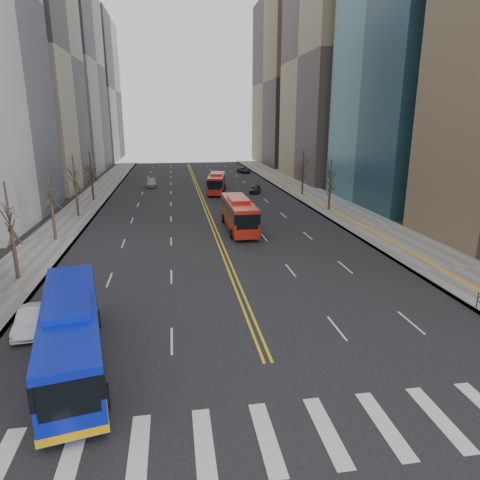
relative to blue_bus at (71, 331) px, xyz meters
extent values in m
plane|color=black|center=(9.37, -6.34, -1.82)|extent=(220.00, 220.00, 0.00)
cube|color=gray|center=(26.87, 38.66, -1.74)|extent=(7.00, 130.00, 0.15)
cube|color=gray|center=(-7.13, 38.66, -1.74)|extent=(5.00, 130.00, 0.15)
cube|color=silver|center=(1.10, -6.34, -1.81)|extent=(0.70, 4.00, 0.01)
cube|color=silver|center=(3.46, -6.34, -1.81)|extent=(0.70, 4.00, 0.01)
cube|color=silver|center=(5.82, -6.34, -1.81)|extent=(0.70, 4.00, 0.01)
cube|color=silver|center=(8.19, -6.34, -1.81)|extent=(0.70, 4.00, 0.01)
cube|color=silver|center=(10.55, -6.34, -1.81)|extent=(0.70, 4.00, 0.01)
cube|color=silver|center=(12.92, -6.34, -1.81)|extent=(0.70, 4.00, 0.01)
cube|color=silver|center=(15.28, -6.34, -1.81)|extent=(0.70, 4.00, 0.01)
cube|color=gold|center=(9.17, 48.66, -1.81)|extent=(0.15, 100.00, 0.01)
cube|color=gold|center=(9.57, 48.66, -1.81)|extent=(0.15, 100.00, 0.01)
cube|color=#949496|center=(-20.63, 86.66, 22.18)|extent=(20.00, 26.00, 48.00)
cube|color=gray|center=(39.37, 64.66, 21.18)|extent=(20.00, 26.00, 46.00)
cube|color=#AAA089|center=(-19.63, 118.66, 18.18)|extent=(18.00, 30.00, 40.00)
cube|color=brown|center=(38.37, 96.66, 19.18)|extent=(18.00, 30.00, 42.00)
cylinder|color=black|center=(23.67, 2.66, -1.17)|extent=(0.06, 0.06, 1.00)
cylinder|color=black|center=(-6.63, 12.66, 0.13)|extent=(0.28, 0.28, 3.90)
cylinder|color=black|center=(-6.63, 23.66, -0.02)|extent=(0.28, 0.28, 3.60)
cylinder|color=black|center=(-6.63, 34.66, 0.18)|extent=(0.28, 0.28, 4.00)
cylinder|color=black|center=(-6.63, 45.66, 0.08)|extent=(0.28, 0.28, 3.80)
cylinder|color=black|center=(25.37, 33.66, -0.07)|extent=(0.28, 0.28, 3.50)
cylinder|color=black|center=(25.37, 45.66, 0.06)|extent=(0.28, 0.28, 3.75)
cube|color=#0B19A7|center=(0.00, 0.00, -0.06)|extent=(4.76, 12.13, 2.82)
cube|color=black|center=(0.00, 0.00, 0.50)|extent=(4.82, 12.16, 1.01)
cube|color=#0B19A7|center=(0.00, 0.00, 1.45)|extent=(2.76, 4.46, 0.40)
cube|color=#D3960B|center=(0.00, 0.00, -1.27)|extent=(4.82, 12.16, 0.35)
cylinder|color=black|center=(-0.47, -3.97, -1.32)|extent=(0.49, 1.04, 1.00)
cylinder|color=black|center=(1.96, -3.48, -1.32)|extent=(0.49, 1.04, 1.00)
cylinder|color=black|center=(-1.96, 3.48, -1.32)|extent=(0.49, 1.04, 1.00)
cylinder|color=black|center=(0.47, 3.97, -1.32)|extent=(0.49, 1.04, 1.00)
cube|color=#AD1D12|center=(11.98, 25.30, -0.04)|extent=(2.53, 11.02, 2.85)
cube|color=black|center=(11.98, 25.30, 0.52)|extent=(2.59, 11.04, 1.03)
cube|color=#AD1D12|center=(11.98, 25.30, 1.49)|extent=(2.01, 3.86, 0.40)
cylinder|color=black|center=(10.74, 21.77, -1.32)|extent=(0.30, 1.00, 1.00)
cylinder|color=black|center=(13.24, 21.78, -1.32)|extent=(0.30, 1.00, 1.00)
cylinder|color=black|center=(10.72, 28.82, -1.32)|extent=(0.30, 1.00, 1.00)
cylinder|color=black|center=(13.23, 28.82, -1.32)|extent=(0.30, 1.00, 1.00)
cube|color=#AD1D12|center=(12.19, 50.20, -0.15)|extent=(3.97, 10.48, 2.63)
cube|color=black|center=(12.19, 50.20, 0.38)|extent=(4.03, 10.51, 0.95)
cube|color=#AD1D12|center=(12.19, 50.20, 1.26)|extent=(2.42, 3.84, 0.40)
cylinder|color=black|center=(10.51, 47.16, -1.32)|extent=(0.46, 1.04, 1.00)
cylinder|color=black|center=(12.80, 46.78, -1.32)|extent=(0.46, 1.04, 1.00)
cylinder|color=black|center=(11.58, 53.62, -1.32)|extent=(0.46, 1.04, 1.00)
cylinder|color=black|center=(13.87, 53.24, -1.32)|extent=(0.46, 1.04, 1.00)
imported|color=silver|center=(-3.13, 4.10, -1.17)|extent=(1.65, 4.03, 1.30)
imported|color=black|center=(18.40, 49.07, -1.16)|extent=(2.73, 4.16, 1.32)
imported|color=#939398|center=(1.20, 58.62, -1.12)|extent=(2.07, 4.88, 1.40)
imported|color=black|center=(21.10, 76.65, -1.24)|extent=(2.90, 4.52, 1.16)
camera|label=1|loc=(5.10, -19.51, 9.72)|focal=32.00mm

